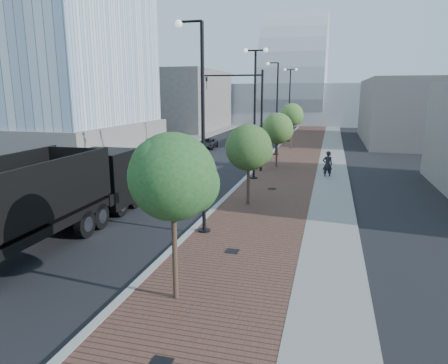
% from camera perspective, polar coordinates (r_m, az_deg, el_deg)
% --- Properties ---
extents(sidewalk, '(7.00, 140.00, 0.12)m').
position_cam_1_polar(sidewalk, '(46.98, 11.85, 4.69)').
color(sidewalk, '#4C2D23').
rests_on(sidewalk, ground).
extents(concrete_strip, '(2.40, 140.00, 0.13)m').
position_cam_1_polar(concrete_strip, '(46.92, 15.15, 4.52)').
color(concrete_strip, slate).
rests_on(concrete_strip, ground).
extents(curb, '(0.30, 140.00, 0.14)m').
position_cam_1_polar(curb, '(47.29, 7.60, 4.91)').
color(curb, gray).
rests_on(curb, ground).
extents(west_sidewalk, '(4.00, 140.00, 0.12)m').
position_cam_1_polar(west_sidewalk, '(50.59, -7.22, 5.40)').
color(west_sidewalk, slate).
rests_on(west_sidewalk, ground).
extents(dump_truck, '(3.09, 13.90, 3.80)m').
position_cam_1_polar(dump_truck, '(19.56, -21.46, -2.13)').
color(dump_truck, black).
rests_on(dump_truck, ground).
extents(white_sedan, '(2.94, 4.32, 1.35)m').
position_cam_1_polar(white_sedan, '(29.28, -5.95, 1.48)').
color(white_sedan, white).
rests_on(white_sedan, ground).
extents(dark_car_mid, '(2.23, 4.23, 1.13)m').
position_cam_1_polar(dark_car_mid, '(46.34, -2.38, 5.47)').
color(dark_car_mid, black).
rests_on(dark_car_mid, ground).
extents(dark_car_far, '(3.39, 5.77, 1.57)m').
position_cam_1_polar(dark_car_far, '(57.94, 4.71, 7.07)').
color(dark_car_far, black).
rests_on(dark_car_far, ground).
extents(pedestrian, '(0.86, 0.68, 2.05)m').
position_cam_1_polar(pedestrian, '(30.95, 14.47, 2.40)').
color(pedestrian, black).
rests_on(pedestrian, ground).
extents(streetlight_1, '(1.44, 0.56, 9.21)m').
position_cam_1_polar(streetlight_1, '(17.49, -3.33, 6.22)').
color(streetlight_1, black).
rests_on(streetlight_1, ground).
extents(streetlight_2, '(1.72, 0.56, 9.28)m').
position_cam_1_polar(streetlight_2, '(29.04, 4.37, 9.66)').
color(streetlight_2, black).
rests_on(streetlight_2, ground).
extents(streetlight_3, '(1.44, 0.56, 9.21)m').
position_cam_1_polar(streetlight_3, '(40.92, 7.35, 9.75)').
color(streetlight_3, black).
rests_on(streetlight_3, ground).
extents(streetlight_4, '(1.72, 0.56, 9.28)m').
position_cam_1_polar(streetlight_4, '(52.80, 9.27, 10.82)').
color(streetlight_4, black).
rests_on(streetlight_4, ground).
extents(traffic_mast, '(5.09, 0.20, 8.00)m').
position_cam_1_polar(traffic_mast, '(32.14, 3.78, 10.23)').
color(traffic_mast, black).
rests_on(traffic_mast, ground).
extents(tree_0, '(2.58, 2.57, 5.19)m').
position_cam_1_polar(tree_0, '(11.61, -7.05, 0.70)').
color(tree_0, '#382619').
rests_on(tree_0, ground).
extents(tree_1, '(2.58, 2.57, 4.62)m').
position_cam_1_polar(tree_1, '(22.15, 3.64, 4.90)').
color(tree_1, '#382619').
rests_on(tree_1, ground).
extents(tree_2, '(2.61, 2.60, 4.67)m').
position_cam_1_polar(tree_2, '(33.93, 7.66, 7.52)').
color(tree_2, '#382619').
rests_on(tree_2, ground).
extents(tree_3, '(2.58, 2.56, 5.17)m').
position_cam_1_polar(tree_3, '(45.80, 9.64, 9.37)').
color(tree_3, '#382619').
rests_on(tree_3, ground).
extents(tower_podium, '(19.00, 19.00, 3.00)m').
position_cam_1_polar(tower_podium, '(49.00, -22.97, 5.98)').
color(tower_podium, slate).
rests_on(tower_podium, ground).
extents(convention_center, '(50.00, 30.00, 50.00)m').
position_cam_1_polar(convention_center, '(91.85, 10.18, 12.19)').
color(convention_center, '#A3A8AD').
rests_on(convention_center, ground).
extents(commercial_block_nw, '(14.00, 20.00, 10.00)m').
position_cam_1_polar(commercial_block_nw, '(71.39, -6.53, 11.45)').
color(commercial_block_nw, '#5F5A55').
rests_on(commercial_block_nw, ground).
extents(commercial_block_ne, '(12.00, 22.00, 8.00)m').
position_cam_1_polar(commercial_block_ne, '(57.44, 25.32, 9.10)').
color(commercial_block_ne, slate).
rests_on(commercial_block_ne, ground).
extents(utility_cover_0, '(0.50, 0.50, 0.02)m').
position_cam_1_polar(utility_cover_0, '(10.31, -9.01, -24.10)').
color(utility_cover_0, black).
rests_on(utility_cover_0, sidewalk).
extents(utility_cover_1, '(0.50, 0.50, 0.02)m').
position_cam_1_polar(utility_cover_1, '(16.14, 1.17, -9.78)').
color(utility_cover_1, black).
rests_on(utility_cover_1, sidewalk).
extents(utility_cover_2, '(0.50, 0.50, 0.02)m').
position_cam_1_polar(utility_cover_2, '(26.47, 6.84, -0.94)').
color(utility_cover_2, black).
rests_on(utility_cover_2, sidewalk).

